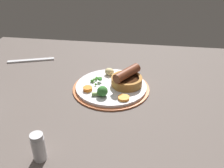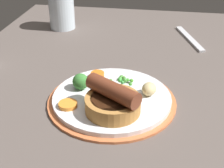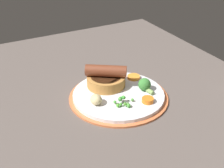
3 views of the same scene
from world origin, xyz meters
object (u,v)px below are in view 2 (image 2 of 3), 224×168
carrot_slice_1 (68,105)px  drinking_glass (61,8)px  sausage_pudding (110,101)px  dinner_plate (112,99)px  fork (189,38)px  pea_pile (123,80)px  carrot_slice_0 (98,75)px  potato_chunk_0 (149,89)px  broccoli_floret_near (81,81)px

carrot_slice_1 → drinking_glass: drinking_glass is taller
sausage_pudding → carrot_slice_1: sausage_pudding is taller
dinner_plate → sausage_pudding: size_ratio=2.39×
fork → drinking_glass: (3.31, 37.97, 5.74)cm
sausage_pudding → drinking_glass: 48.32cm
carrot_slice_1 → dinner_plate: bearing=-56.7°
pea_pile → carrot_slice_1: (-9.79, 8.80, -0.53)cm
sausage_pudding → carrot_slice_0: bearing=-34.8°
potato_chunk_0 → drinking_glass: bearing=38.0°
broccoli_floret_near → carrot_slice_0: broccoli_floret_near is taller
fork → pea_pile: bearing=134.6°
pea_pile → broccoli_floret_near: size_ratio=1.03×
dinner_plate → broccoli_floret_near: (1.80, 6.55, 2.36)cm
broccoli_floret_near → fork: broccoli_floret_near is taller
fork → drinking_glass: drinking_glass is taller
sausage_pudding → pea_pile: 9.99cm
carrot_slice_0 → fork: bearing=-36.4°
pea_pile → carrot_slice_1: pea_pile is taller
sausage_pudding → fork: (39.65, -15.99, -3.25)cm
pea_pile → drinking_glass: 40.45cm
sausage_pudding → dinner_plate: bearing=-51.0°
pea_pile → fork: 33.42cm
drinking_glass → pea_pile: bearing=-145.3°
dinner_plate → fork: size_ratio=1.38×
dinner_plate → potato_chunk_0: 7.45cm
sausage_pudding → broccoli_floret_near: (6.70, 7.04, -0.62)cm
potato_chunk_0 → carrot_slice_0: size_ratio=1.15×
carrot_slice_1 → fork: carrot_slice_1 is taller
dinner_plate → carrot_slice_0: size_ratio=8.74×
pea_pile → carrot_slice_0: bearing=72.7°
potato_chunk_0 → carrot_slice_0: (5.07, 11.15, -0.66)cm
broccoli_floret_near → fork: 40.29cm
pea_pile → carrot_slice_0: size_ratio=1.76×
broccoli_floret_near → drinking_glass: (36.26, 14.93, 3.11)cm
dinner_plate → sausage_pudding: sausage_pudding is taller
sausage_pudding → drinking_glass: (42.96, 21.97, 2.49)cm
sausage_pudding → broccoli_floret_near: sausage_pudding is taller
broccoli_floret_near → carrot_slice_1: size_ratio=1.41×
dinner_plate → sausage_pudding: (-4.89, -0.49, 2.98)cm
carrot_slice_0 → carrot_slice_1: carrot_slice_0 is taller
carrot_slice_0 → drinking_glass: size_ratio=0.23×
broccoli_floret_near → fork: size_ratio=0.27×
pea_pile → drinking_glass: (33.09, 22.95, 3.75)cm
fork → carrot_slice_0: bearing=125.0°
carrot_slice_1 → pea_pile: bearing=-41.9°
broccoli_floret_near → sausage_pudding: bearing=37.5°
drinking_glass → broccoli_floret_near: bearing=-157.6°
potato_chunk_0 → sausage_pudding: bearing=135.3°
carrot_slice_1 → fork: (39.57, -23.81, -1.47)cm
sausage_pudding → carrot_slice_1: size_ratio=3.03×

